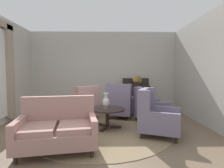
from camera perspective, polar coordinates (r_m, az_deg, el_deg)
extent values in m
plane|color=brown|center=(4.44, -3.66, -15.55)|extent=(8.11, 8.11, 0.00)
cube|color=#BCB7AD|center=(7.09, -2.68, 4.16)|extent=(5.87, 0.08, 3.05)
cube|color=#BCB7AD|center=(5.90, -32.25, 3.74)|extent=(0.08, 4.06, 3.05)
cube|color=#BCB7AD|center=(5.72, 26.69, 3.93)|extent=(0.08, 4.06, 3.05)
cube|color=black|center=(7.17, -2.66, -7.64)|extent=(5.71, 0.03, 0.12)
cylinder|color=#847051|center=(4.72, -3.50, -14.29)|extent=(3.53, 3.53, 0.01)
cube|color=tan|center=(6.11, -29.80, 3.46)|extent=(0.10, 0.32, 2.71)
cylinder|color=black|center=(4.69, -1.51, -8.01)|extent=(0.93, 0.93, 0.03)
cylinder|color=black|center=(4.74, -1.50, -10.86)|extent=(0.10, 0.10, 0.45)
cube|color=black|center=(4.79, 1.20, -13.65)|extent=(0.28, 0.08, 0.07)
cube|color=black|center=(4.97, -3.06, -13.00)|extent=(0.22, 0.26, 0.07)
cube|color=black|center=(4.62, -2.83, -14.31)|extent=(0.18, 0.28, 0.07)
cylinder|color=beige|center=(4.70, -1.96, -7.61)|extent=(0.10, 0.10, 0.02)
ellipsoid|color=beige|center=(4.67, -1.96, -5.91)|extent=(0.18, 0.18, 0.26)
cylinder|color=beige|center=(4.65, -1.97, -3.66)|extent=(0.09, 0.09, 0.11)
torus|color=beige|center=(4.64, -1.97, -2.98)|extent=(0.15, 0.15, 0.02)
cube|color=tan|center=(3.59, -17.05, -15.79)|extent=(1.55, 1.13, 0.27)
cube|color=tan|center=(3.84, -16.57, -7.97)|extent=(1.42, 0.38, 0.57)
cube|color=tan|center=(3.54, -22.33, -13.04)|extent=(0.68, 0.79, 0.10)
cube|color=tan|center=(3.47, -11.93, -13.17)|extent=(0.68, 0.79, 0.10)
cube|color=tan|center=(3.59, -27.85, -11.82)|extent=(0.25, 0.81, 0.23)
cube|color=tan|center=(3.46, -6.15, -12.04)|extent=(0.25, 0.81, 0.23)
cylinder|color=black|center=(3.44, -28.48, -20.56)|extent=(0.06, 0.06, 0.14)
cylinder|color=black|center=(3.31, -6.42, -21.17)|extent=(0.06, 0.06, 0.14)
cylinder|color=black|center=(4.10, -25.26, -16.48)|extent=(0.06, 0.06, 0.14)
cylinder|color=black|center=(3.99, -7.32, -16.74)|extent=(0.06, 0.06, 0.14)
cube|color=slate|center=(5.39, 12.57, -8.97)|extent=(1.00, 1.00, 0.30)
cube|color=slate|center=(5.17, 9.03, -4.42)|extent=(0.30, 0.86, 0.59)
cube|color=slate|center=(4.85, 11.63, -4.13)|extent=(0.22, 0.14, 0.45)
cube|color=slate|center=(5.54, 8.52, -3.15)|extent=(0.22, 0.14, 0.45)
cube|color=slate|center=(5.03, 14.93, -6.88)|extent=(0.76, 0.24, 0.22)
cube|color=slate|center=(5.70, 11.49, -5.60)|extent=(0.76, 0.24, 0.22)
cylinder|color=black|center=(5.30, 17.62, -11.73)|extent=(0.06, 0.06, 0.14)
cylinder|color=black|center=(5.89, 14.25, -10.13)|extent=(0.06, 0.06, 0.14)
cylinder|color=black|center=(5.00, 10.52, -12.55)|extent=(0.06, 0.06, 0.14)
cylinder|color=black|center=(5.62, 7.78, -10.71)|extent=(0.06, 0.06, 0.14)
cube|color=slate|center=(4.37, 15.05, -12.24)|extent=(1.13, 1.12, 0.26)
cube|color=slate|center=(4.32, 10.22, -5.98)|extent=(0.44, 0.85, 0.68)
cube|color=slate|center=(3.92, 10.56, -5.74)|extent=(0.22, 0.17, 0.52)
cube|color=slate|center=(4.66, 12.14, -4.28)|extent=(0.22, 0.17, 0.52)
cube|color=slate|center=(3.94, 15.33, -10.36)|extent=(0.76, 0.38, 0.22)
cube|color=slate|center=(4.68, 16.14, -8.18)|extent=(0.76, 0.38, 0.22)
cylinder|color=black|center=(4.09, 19.79, -16.43)|extent=(0.06, 0.06, 0.14)
cylinder|color=black|center=(4.74, 19.87, -13.60)|extent=(0.06, 0.06, 0.14)
cylinder|color=black|center=(4.15, 9.38, -15.95)|extent=(0.06, 0.06, 0.14)
cylinder|color=black|center=(4.80, 11.00, -13.24)|extent=(0.06, 0.06, 0.14)
cube|color=slate|center=(5.86, 2.87, -7.95)|extent=(1.00, 1.02, 0.29)
cube|color=slate|center=(5.45, 1.98, -3.59)|extent=(0.78, 0.38, 0.69)
cube|color=slate|center=(5.45, 5.68, -2.73)|extent=(0.16, 0.22, 0.52)
cube|color=slate|center=(5.63, -1.11, -2.52)|extent=(0.16, 0.22, 0.52)
cube|color=slate|center=(5.78, 6.27, -5.51)|extent=(0.32, 0.71, 0.23)
cube|color=slate|center=(5.95, -0.18, -5.23)|extent=(0.32, 0.71, 0.23)
cylinder|color=black|center=(6.15, 6.48, -9.46)|extent=(0.06, 0.06, 0.14)
cylinder|color=black|center=(6.29, 0.87, -9.13)|extent=(0.06, 0.06, 0.14)
cylinder|color=black|center=(5.52, 5.14, -10.95)|extent=(0.06, 0.06, 0.14)
cylinder|color=black|center=(5.68, -1.07, -10.52)|extent=(0.06, 0.06, 0.14)
cube|color=tan|center=(5.68, -9.97, -8.30)|extent=(1.22, 1.22, 0.30)
cube|color=tan|center=(5.32, -7.45, -4.04)|extent=(0.66, 0.70, 0.63)
cube|color=tan|center=(5.61, -5.28, -2.84)|extent=(0.21, 0.21, 0.48)
cube|color=tan|center=(5.15, -11.15, -3.48)|extent=(0.21, 0.21, 0.48)
cube|color=tan|center=(5.90, -7.56, -5.21)|extent=(0.66, 0.62, 0.23)
cube|color=tan|center=(5.46, -13.31, -5.98)|extent=(0.66, 0.62, 0.23)
cylinder|color=black|center=(6.22, -9.71, -9.34)|extent=(0.06, 0.06, 0.14)
cylinder|color=black|center=(5.84, -14.85, -10.26)|extent=(0.06, 0.06, 0.14)
cylinder|color=black|center=(5.67, -4.90, -10.56)|extent=(0.06, 0.06, 0.14)
cylinder|color=black|center=(5.25, -10.24, -11.76)|extent=(0.06, 0.06, 0.14)
cube|color=black|center=(6.93, 7.72, -4.05)|extent=(1.02, 0.34, 0.88)
cube|color=black|center=(7.03, 7.56, 0.75)|extent=(1.02, 0.04, 0.27)
cube|color=black|center=(6.84, 4.01, -8.28)|extent=(0.06, 0.06, 0.10)
cube|color=black|center=(6.98, 11.59, -8.10)|extent=(0.06, 0.06, 0.10)
cube|color=black|center=(7.08, 3.83, -7.88)|extent=(0.06, 0.06, 0.10)
cube|color=black|center=(7.21, 11.16, -7.72)|extent=(0.06, 0.06, 0.10)
cube|color=black|center=(6.86, 7.78, 0.14)|extent=(0.24, 0.24, 0.14)
cone|color=#B28942|center=(6.78, 8.40, 2.07)|extent=(0.44, 0.53, 0.49)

